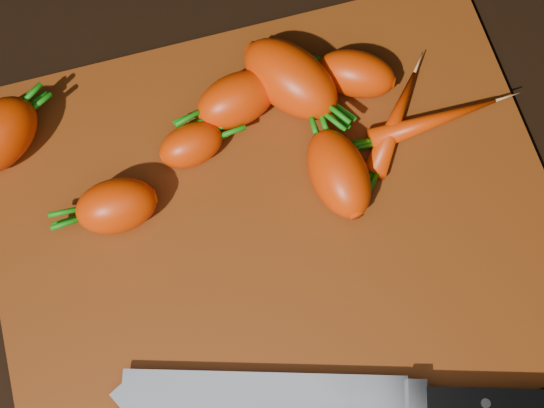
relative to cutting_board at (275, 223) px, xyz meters
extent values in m
cube|color=black|center=(0.00, 0.00, -0.01)|extent=(2.00, 2.00, 0.01)
cube|color=#682C0A|center=(0.00, 0.00, 0.00)|extent=(0.50, 0.40, 0.01)
ellipsoid|color=#F13600|center=(-0.13, 0.04, 0.03)|extent=(0.07, 0.05, 0.05)
ellipsoid|color=#F13600|center=(0.05, 0.12, 0.03)|extent=(0.10, 0.12, 0.06)
ellipsoid|color=#F13600|center=(0.06, 0.02, 0.03)|extent=(0.06, 0.09, 0.05)
ellipsoid|color=#F13600|center=(0.00, 0.11, 0.03)|extent=(0.08, 0.06, 0.05)
ellipsoid|color=#F13600|center=(-0.05, 0.08, 0.03)|extent=(0.06, 0.05, 0.04)
ellipsoid|color=#F13600|center=(0.11, 0.11, 0.03)|extent=(0.09, 0.07, 0.04)
ellipsoid|color=#F13600|center=(0.13, 0.06, 0.02)|extent=(0.09, 0.10, 0.02)
ellipsoid|color=#F13600|center=(0.17, 0.05, 0.02)|extent=(0.13, 0.03, 0.02)
cube|color=gray|center=(-0.16, -0.11, 0.02)|extent=(0.24, 0.11, 0.00)
cube|color=gray|center=(-0.04, -0.15, 0.02)|extent=(0.03, 0.04, 0.02)
cube|color=black|center=(0.03, -0.17, 0.02)|extent=(0.13, 0.06, 0.02)
cylinder|color=#B2B2B7|center=(0.01, -0.16, 0.02)|extent=(0.01, 0.01, 0.00)
camera|label=1|loc=(-0.06, -0.20, 0.65)|focal=50.00mm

